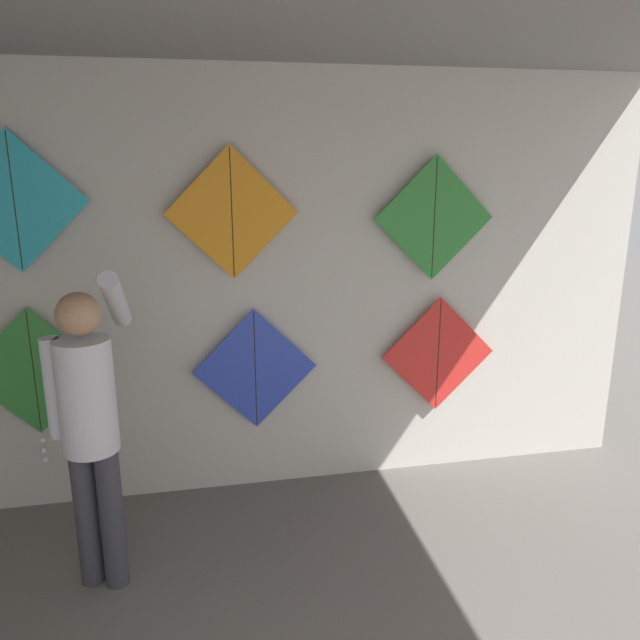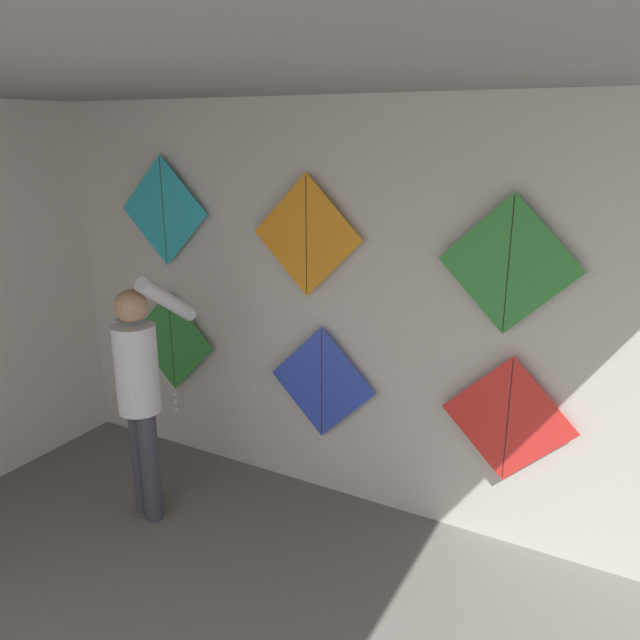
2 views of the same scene
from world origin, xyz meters
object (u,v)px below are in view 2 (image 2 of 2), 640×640
object	(u,v)px
kite_0	(172,344)
kite_5	(509,265)
kite_1	(322,383)
kite_2	(508,420)
kite_3	(163,211)
kite_4	(306,236)
shopkeeper	(140,384)

from	to	relation	value
kite_0	kite_5	distance (m)	2.75
kite_1	kite_2	xyz separation A→B (m)	(1.29, 0.00, 0.02)
kite_1	kite_3	size ratio (longest dim) A/B	1.00
kite_4	kite_2	bearing A→B (deg)	0.00
kite_2	kite_4	distance (m)	1.74
kite_0	kite_5	xyz separation A→B (m)	(2.59, 0.00, 0.92)
kite_2	kite_3	xyz separation A→B (m)	(-2.66, 0.00, 1.10)
shopkeeper	kite_0	distance (m)	0.93
kite_4	kite_3	bearing A→B (deg)	180.00
kite_2	kite_3	world-z (taller)	kite_3
kite_4	kite_5	xyz separation A→B (m)	(1.33, 0.00, -0.06)
kite_1	kite_3	bearing A→B (deg)	180.00
kite_0	kite_3	bearing A→B (deg)	2.37
kite_3	kite_5	world-z (taller)	kite_3
kite_4	kite_5	distance (m)	1.33
kite_1	kite_4	world-z (taller)	kite_4
shopkeeper	kite_3	bearing A→B (deg)	137.88
kite_2	kite_4	world-z (taller)	kite_4
kite_1	kite_0	bearing A→B (deg)	-179.98
kite_4	kite_0	bearing A→B (deg)	-179.98
kite_5	shopkeeper	bearing A→B (deg)	-159.19
kite_4	kite_1	bearing A→B (deg)	0.00
kite_1	kite_2	distance (m)	1.29
kite_5	kite_2	bearing A→B (deg)	0.00
shopkeeper	kite_2	size ratio (longest dim) A/B	2.09
shopkeeper	kite_1	size ratio (longest dim) A/B	2.09
shopkeeper	kite_0	bearing A→B (deg)	138.52
kite_3	kite_4	size ratio (longest dim) A/B	1.00
kite_2	kite_3	distance (m)	2.88
kite_0	kite_1	xyz separation A→B (m)	(1.37, 0.00, -0.06)
shopkeeper	kite_2	world-z (taller)	shopkeeper
shopkeeper	kite_2	bearing A→B (deg)	39.97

